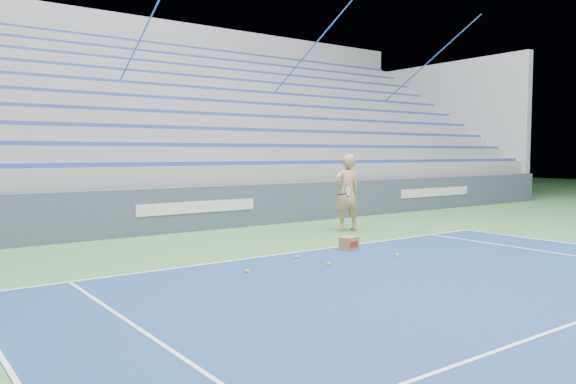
# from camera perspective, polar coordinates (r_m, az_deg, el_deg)

# --- Properties ---
(sponsor_barrier) EXTENTS (30.00, 0.32, 1.10)m
(sponsor_barrier) POSITION_cam_1_polar(r_m,az_deg,el_deg) (14.17, -9.36, -1.67)
(sponsor_barrier) COLOR #3D495D
(sponsor_barrier) RESTS_ON ground
(bleachers) EXTENTS (31.00, 9.15, 7.30)m
(bleachers) POSITION_cam_1_polar(r_m,az_deg,el_deg) (19.38, -17.12, 5.06)
(bleachers) COLOR #96989E
(bleachers) RESTS_ON ground
(tennis_player) EXTENTS (1.00, 0.92, 1.90)m
(tennis_player) POSITION_cam_1_polar(r_m,az_deg,el_deg) (13.94, 6.00, -0.08)
(tennis_player) COLOR tan
(tennis_player) RESTS_ON ground
(ball_box) EXTENTS (0.42, 0.37, 0.27)m
(ball_box) POSITION_cam_1_polar(r_m,az_deg,el_deg) (11.27, 6.23, -5.22)
(ball_box) COLOR olive
(ball_box) RESTS_ON ground
(tennis_ball_0) EXTENTS (0.07, 0.07, 0.07)m
(tennis_ball_0) POSITION_cam_1_polar(r_m,az_deg,el_deg) (10.32, 0.84, -6.63)
(tennis_ball_0) COLOR #CFDC2D
(tennis_ball_0) RESTS_ON ground
(tennis_ball_1) EXTENTS (0.07, 0.07, 0.07)m
(tennis_ball_1) POSITION_cam_1_polar(r_m,az_deg,el_deg) (9.72, 4.14, -7.31)
(tennis_ball_1) COLOR #CFDC2D
(tennis_ball_1) RESTS_ON ground
(tennis_ball_2) EXTENTS (0.07, 0.07, 0.07)m
(tennis_ball_2) POSITION_cam_1_polar(r_m,az_deg,el_deg) (9.15, -4.18, -8.02)
(tennis_ball_2) COLOR #CFDC2D
(tennis_ball_2) RESTS_ON ground
(tennis_ball_3) EXTENTS (0.07, 0.07, 0.07)m
(tennis_ball_3) POSITION_cam_1_polar(r_m,az_deg,el_deg) (10.69, 11.09, -6.33)
(tennis_ball_3) COLOR #CFDC2D
(tennis_ball_3) RESTS_ON ground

